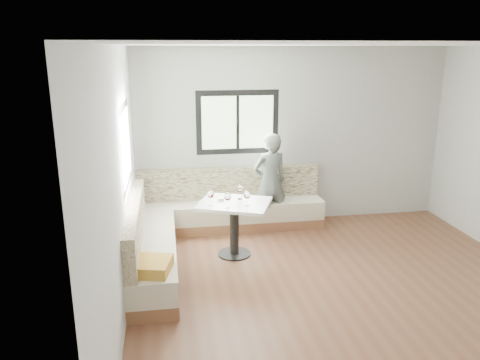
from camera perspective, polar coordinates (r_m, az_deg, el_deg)
name	(u,v)px	position (r m, az deg, el deg)	size (l,w,h in m)	color
room	(344,175)	(5.30, 12.59, 0.59)	(5.01, 5.01, 2.81)	brown
banquette	(199,224)	(6.75, -4.97, -5.41)	(2.90, 2.80, 0.95)	#8F5A38
table	(234,216)	(6.37, -0.71, -4.36)	(1.13, 1.01, 0.76)	black
person	(270,182)	(7.26, 3.67, -0.22)	(0.56, 0.37, 1.53)	slate
olive_ramekin	(221,199)	(6.39, -2.34, -2.31)	(0.09, 0.09, 0.04)	white
wine_glass_a	(211,195)	(6.17, -3.60, -1.79)	(0.09, 0.09, 0.20)	white
wine_glass_b	(228,197)	(6.06, -1.51, -2.10)	(0.09, 0.09, 0.20)	white
wine_glass_c	(247,195)	(6.13, 0.85, -1.87)	(0.09, 0.09, 0.20)	white
wine_glass_d	(240,189)	(6.39, -0.02, -1.14)	(0.09, 0.09, 0.20)	white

